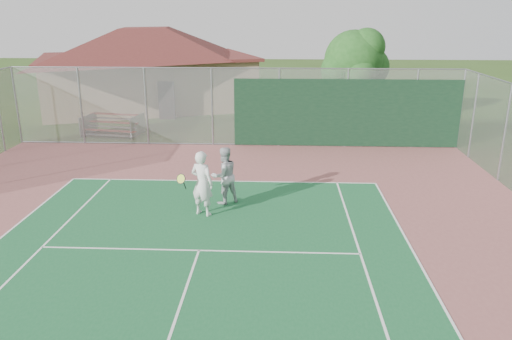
{
  "coord_description": "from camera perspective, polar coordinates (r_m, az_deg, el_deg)",
  "views": [
    {
      "loc": [
        2.0,
        -5.08,
        5.89
      ],
      "look_at": [
        1.32,
        9.55,
        1.2
      ],
      "focal_mm": 35.0,
      "sensor_mm": 36.0,
      "label": 1
    }
  ],
  "objects": [
    {
      "name": "back_fence",
      "position": [
        22.46,
        2.91,
        6.88
      ],
      "size": [
        20.08,
        0.11,
        3.53
      ],
      "color": "gray",
      "rests_on": "ground"
    },
    {
      "name": "side_fence_right",
      "position": [
        19.75,
        26.55,
        3.76
      ],
      "size": [
        0.08,
        9.0,
        3.5
      ],
      "color": "gray",
      "rests_on": "ground"
    },
    {
      "name": "clubhouse",
      "position": [
        32.95,
        -12.34,
        12.24
      ],
      "size": [
        15.76,
        13.06,
        5.83
      ],
      "rotation": [
        0.0,
        0.0,
        0.35
      ],
      "color": "tan",
      "rests_on": "ground"
    },
    {
      "name": "bleachers",
      "position": [
        25.78,
        -16.05,
        5.02
      ],
      "size": [
        2.82,
        1.9,
        0.98
      ],
      "rotation": [
        0.0,
        0.0,
        -0.17
      ],
      "color": "#A03725",
      "rests_on": "ground"
    },
    {
      "name": "tree",
      "position": [
        27.04,
        11.28,
        12.0
      ],
      "size": [
        3.64,
        3.45,
        5.08
      ],
      "color": "#382114",
      "rests_on": "ground"
    },
    {
      "name": "player_white_front",
      "position": [
        14.87,
        -6.2,
        -1.59
      ],
      "size": [
        1.2,
        0.85,
        1.98
      ],
      "rotation": [
        0.0,
        0.0,
        2.71
      ],
      "color": "silver",
      "rests_on": "ground"
    },
    {
      "name": "player_grey_back",
      "position": [
        15.75,
        -3.65,
        -0.69
      ],
      "size": [
        1.13,
        1.08,
        1.83
      ],
      "rotation": [
        0.0,
        0.0,
        3.75
      ],
      "color": "#B1B3B6",
      "rests_on": "ground"
    }
  ]
}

